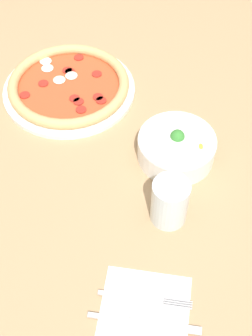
{
  "coord_description": "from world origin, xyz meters",
  "views": [
    {
      "loc": [
        0.76,
        0.01,
        1.54
      ],
      "look_at": [
        0.13,
        -0.02,
        0.74
      ],
      "focal_mm": 50.0,
      "sensor_mm": 36.0,
      "label": 1
    }
  ],
  "objects_px": {
    "pizza": "(69,86)",
    "bowl": "(176,146)",
    "knife": "(139,322)",
    "glass": "(170,202)",
    "fork": "(144,299)"
  },
  "relations": [
    {
      "from": "pizza",
      "to": "bowl",
      "type": "distance_m",
      "value": 0.34
    },
    {
      "from": "pizza",
      "to": "knife",
      "type": "relative_size",
      "value": 1.65
    },
    {
      "from": "pizza",
      "to": "bowl",
      "type": "xyz_separation_m",
      "value": [
        0.2,
        0.27,
        0.02
      ]
    },
    {
      "from": "bowl",
      "to": "knife",
      "type": "relative_size",
      "value": 0.86
    },
    {
      "from": "knife",
      "to": "glass",
      "type": "relative_size",
      "value": 1.93
    },
    {
      "from": "bowl",
      "to": "knife",
      "type": "bearing_deg",
      "value": -9.88
    },
    {
      "from": "glass",
      "to": "fork",
      "type": "bearing_deg",
      "value": -13.5
    },
    {
      "from": "pizza",
      "to": "glass",
      "type": "bearing_deg",
      "value": 34.72
    },
    {
      "from": "bowl",
      "to": "fork",
      "type": "relative_size",
      "value": 1.01
    },
    {
      "from": "fork",
      "to": "bowl",
      "type": "bearing_deg",
      "value": 85.29
    },
    {
      "from": "fork",
      "to": "knife",
      "type": "distance_m",
      "value": 0.04
    },
    {
      "from": "knife",
      "to": "glass",
      "type": "distance_m",
      "value": 0.24
    },
    {
      "from": "pizza",
      "to": "knife",
      "type": "distance_m",
      "value": 0.62
    },
    {
      "from": "glass",
      "to": "pizza",
      "type": "bearing_deg",
      "value": -145.28
    },
    {
      "from": "pizza",
      "to": "knife",
      "type": "bearing_deg",
      "value": 18.82
    }
  ]
}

